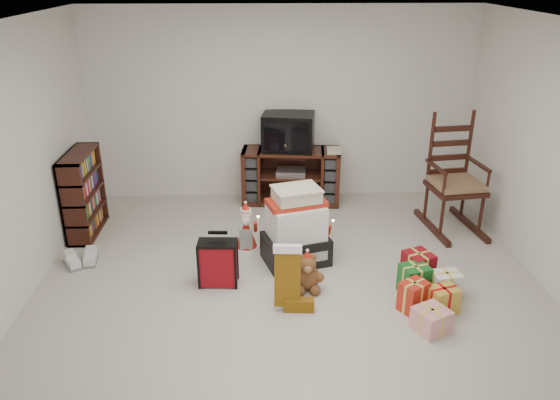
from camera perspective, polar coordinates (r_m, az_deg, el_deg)
The scene contains 13 objects.
room at distance 4.80m, azimuth 1.28°, elevation 2.87°, with size 5.01×5.01×2.51m.
tv_stand at distance 7.21m, azimuth 1.15°, elevation 2.53°, with size 1.30×0.57×0.73m.
bookshelf at distance 6.72m, azimuth -19.82°, elevation 0.50°, with size 0.27×0.81×0.99m.
rocking_chair at distance 6.79m, azimuth 17.64°, elevation 1.17°, with size 0.70×1.02×1.43m.
gift_pile at distance 5.73m, azimuth 1.69°, elevation -3.22°, with size 0.77×0.64×0.83m.
red_suitcase at distance 5.42m, azimuth -6.48°, elevation -6.57°, with size 0.37×0.21×0.55m.
stocking at distance 4.99m, azimuth 0.77°, elevation -8.08°, with size 0.30×0.13×0.65m, color #0C6E0C, non-canonical shape.
teddy_bear at distance 5.35m, azimuth 2.82°, elevation -7.73°, with size 0.26×0.23×0.38m.
santa_figurine at distance 6.02m, azimuth 4.17°, elevation -3.61°, with size 0.26×0.25×0.53m.
mrs_claus_figurine at distance 6.05m, azimuth -3.55°, elevation -3.30°, with size 0.28×0.26×0.57m.
sneaker_pair at distance 6.19m, azimuth -20.03°, elevation -5.89°, with size 0.40×0.31×0.10m.
gift_cluster at distance 5.35m, azimuth 15.11°, elevation -9.25°, with size 0.69×0.96×0.24m.
crt_television at distance 7.04m, azimuth 0.87°, elevation 7.15°, with size 0.71×0.56×0.47m.
Camera 1 is at (-0.27, -4.49, 2.93)m, focal length 35.00 mm.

